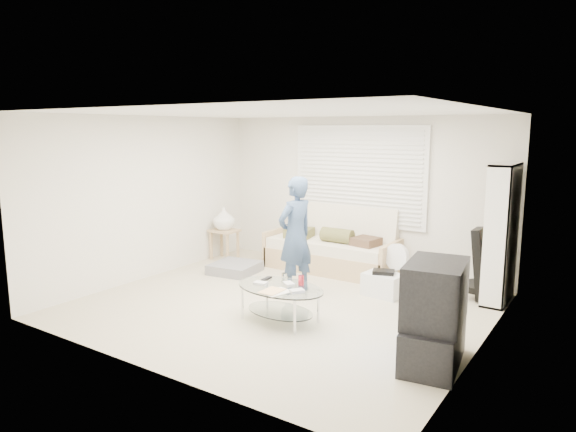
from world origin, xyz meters
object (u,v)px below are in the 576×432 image
Objects in this scene: futon_sofa at (332,249)px; coffee_table at (280,293)px; tv_unit at (434,315)px; bookshelf at (501,234)px.

futon_sofa reaches higher than coffee_table.
futon_sofa is at bearing 135.01° from tv_unit.
futon_sofa is 1.78× the size of coffee_table.
bookshelf reaches higher than tv_unit.
bookshelf is 1.79× the size of tv_unit.
bookshelf is at bearing 86.93° from tv_unit.
bookshelf is (2.61, -0.15, 0.58)m from futon_sofa.
futon_sofa reaches higher than tv_unit.
tv_unit is 0.85× the size of coffee_table.
coffee_table is (-2.02, -2.22, -0.58)m from bookshelf.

